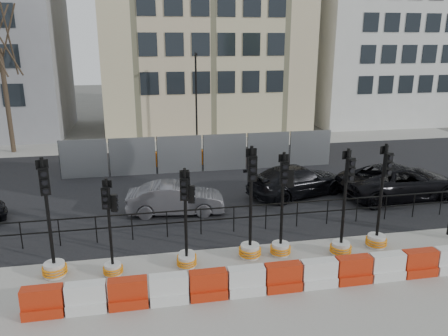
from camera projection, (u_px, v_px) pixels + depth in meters
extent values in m
plane|color=#51514C|center=(241.00, 247.00, 14.74)|extent=(120.00, 120.00, 0.00)
cube|color=gray|center=(266.00, 295.00, 11.91)|extent=(40.00, 6.00, 0.02)
cube|color=black|center=(209.00, 183.00, 21.33)|extent=(40.00, 14.00, 0.03)
cube|color=gray|center=(188.00, 143.00, 29.82)|extent=(40.00, 4.00, 0.02)
cube|color=beige|center=(202.00, 10.00, 33.33)|extent=(15.00, 10.00, 18.00)
cube|color=silver|center=(381.00, 25.00, 36.36)|extent=(12.00, 9.00, 16.00)
cylinder|color=black|center=(21.00, 236.00, 14.41)|extent=(0.04, 0.04, 1.00)
cylinder|color=black|center=(59.00, 233.00, 14.63)|extent=(0.04, 0.04, 1.00)
cylinder|color=black|center=(96.00, 230.00, 14.85)|extent=(0.04, 0.04, 1.00)
cylinder|color=black|center=(132.00, 227.00, 15.07)|extent=(0.04, 0.04, 1.00)
cylinder|color=black|center=(167.00, 225.00, 15.29)|extent=(0.04, 0.04, 1.00)
cylinder|color=black|center=(201.00, 222.00, 15.51)|extent=(0.04, 0.04, 1.00)
cylinder|color=black|center=(234.00, 219.00, 15.73)|extent=(0.04, 0.04, 1.00)
cylinder|color=black|center=(266.00, 217.00, 15.95)|extent=(0.04, 0.04, 1.00)
cylinder|color=black|center=(297.00, 215.00, 16.17)|extent=(0.04, 0.04, 1.00)
cylinder|color=black|center=(327.00, 212.00, 16.39)|extent=(0.04, 0.04, 1.00)
cylinder|color=black|center=(357.00, 210.00, 16.61)|extent=(0.04, 0.04, 1.00)
cylinder|color=black|center=(386.00, 208.00, 16.83)|extent=(0.04, 0.04, 1.00)
cylinder|color=black|center=(414.00, 206.00, 17.05)|extent=(0.04, 0.04, 1.00)
cylinder|color=black|center=(441.00, 204.00, 17.27)|extent=(0.04, 0.04, 1.00)
cube|color=black|center=(234.00, 207.00, 15.60)|extent=(18.00, 0.04, 0.04)
cube|color=black|center=(234.00, 218.00, 15.72)|extent=(18.00, 0.04, 0.04)
cube|color=gray|center=(84.00, 159.00, 21.84)|extent=(2.30, 0.05, 2.00)
cylinder|color=black|center=(60.00, 160.00, 21.63)|extent=(0.05, 0.05, 2.00)
cube|color=gray|center=(133.00, 157.00, 22.28)|extent=(2.30, 0.05, 2.00)
cylinder|color=black|center=(110.00, 158.00, 22.07)|extent=(0.05, 0.05, 2.00)
cube|color=gray|center=(180.00, 155.00, 22.72)|extent=(2.30, 0.05, 2.00)
cylinder|color=black|center=(157.00, 156.00, 22.51)|extent=(0.05, 0.05, 2.00)
cube|color=gray|center=(225.00, 152.00, 23.16)|extent=(2.30, 0.05, 2.00)
cylinder|color=black|center=(203.00, 153.00, 22.95)|extent=(0.05, 0.05, 2.00)
cube|color=gray|center=(268.00, 150.00, 23.60)|extent=(2.30, 0.05, 2.00)
cylinder|color=black|center=(248.00, 151.00, 23.39)|extent=(0.05, 0.05, 2.00)
cube|color=gray|center=(310.00, 148.00, 24.04)|extent=(2.30, 0.05, 2.00)
cylinder|color=black|center=(290.00, 149.00, 23.83)|extent=(0.05, 0.05, 2.00)
cube|color=orange|center=(126.00, 161.00, 23.79)|extent=(1.00, 0.40, 0.80)
cube|color=orange|center=(163.00, 159.00, 24.16)|extent=(1.00, 0.40, 0.80)
cube|color=orange|center=(199.00, 157.00, 24.52)|extent=(1.00, 0.40, 0.80)
cube|color=orange|center=(233.00, 156.00, 24.89)|extent=(1.00, 0.40, 0.80)
cube|color=orange|center=(267.00, 154.00, 25.26)|extent=(1.00, 0.40, 0.80)
cylinder|color=black|center=(196.00, 101.00, 28.13)|extent=(0.12, 0.12, 6.00)
cube|color=black|center=(196.00, 54.00, 27.09)|extent=(0.12, 0.50, 0.12)
cylinder|color=#473828|center=(7.00, 102.00, 26.45)|extent=(0.28, 0.28, 6.30)
cube|color=red|center=(44.00, 310.00, 11.00)|extent=(1.00, 0.50, 0.30)
cube|color=red|center=(42.00, 297.00, 10.89)|extent=(1.00, 0.35, 0.50)
cube|color=silver|center=(87.00, 306.00, 11.19)|extent=(1.00, 0.50, 0.30)
cube|color=silver|center=(86.00, 292.00, 11.08)|extent=(1.00, 0.35, 0.50)
cube|color=red|center=(129.00, 301.00, 11.38)|extent=(1.00, 0.50, 0.30)
cube|color=red|center=(128.00, 288.00, 11.27)|extent=(1.00, 0.35, 0.50)
cube|color=silver|center=(169.00, 297.00, 11.58)|extent=(1.00, 0.50, 0.30)
cube|color=silver|center=(169.00, 284.00, 11.47)|extent=(1.00, 0.35, 0.50)
cube|color=red|center=(208.00, 293.00, 11.77)|extent=(1.00, 0.50, 0.30)
cube|color=red|center=(208.00, 280.00, 11.66)|extent=(1.00, 0.35, 0.50)
cube|color=silver|center=(246.00, 289.00, 11.96)|extent=(1.00, 0.50, 0.30)
cube|color=silver|center=(246.00, 276.00, 11.85)|extent=(1.00, 0.35, 0.50)
cube|color=red|center=(283.00, 285.00, 12.15)|extent=(1.00, 0.50, 0.30)
cube|color=red|center=(283.00, 272.00, 12.04)|extent=(1.00, 0.35, 0.50)
cube|color=silver|center=(318.00, 281.00, 12.35)|extent=(1.00, 0.50, 0.30)
cube|color=silver|center=(319.00, 268.00, 12.24)|extent=(1.00, 0.35, 0.50)
cube|color=red|center=(352.00, 277.00, 12.54)|extent=(1.00, 0.50, 0.30)
cube|color=red|center=(354.00, 265.00, 12.43)|extent=(1.00, 0.35, 0.50)
cube|color=silver|center=(386.00, 274.00, 12.73)|extent=(1.00, 0.50, 0.30)
cube|color=silver|center=(387.00, 261.00, 12.62)|extent=(1.00, 0.35, 0.50)
cube|color=red|center=(418.00, 270.00, 12.93)|extent=(1.00, 0.50, 0.30)
cube|color=red|center=(420.00, 258.00, 12.81)|extent=(1.00, 0.35, 0.50)
cylinder|color=silver|center=(55.00, 270.00, 12.83)|extent=(0.60, 0.60, 0.44)
torus|color=orange|center=(55.00, 272.00, 12.86)|extent=(0.72, 0.72, 0.06)
torus|color=orange|center=(55.00, 270.00, 12.83)|extent=(0.72, 0.72, 0.06)
torus|color=orange|center=(54.00, 267.00, 12.81)|extent=(0.72, 0.72, 0.06)
cylinder|color=black|center=(48.00, 214.00, 12.34)|extent=(0.10, 0.10, 3.31)
cube|color=black|center=(44.00, 182.00, 11.95)|extent=(0.30, 0.22, 0.77)
cylinder|color=black|center=(46.00, 191.00, 11.94)|extent=(0.17, 0.10, 0.17)
cylinder|color=black|center=(45.00, 182.00, 11.87)|extent=(0.17, 0.10, 0.17)
cylinder|color=black|center=(44.00, 174.00, 11.80)|extent=(0.17, 0.10, 0.17)
cube|color=black|center=(42.00, 164.00, 11.99)|extent=(0.33, 0.12, 0.27)
cylinder|color=silver|center=(113.00, 269.00, 12.92)|extent=(0.49, 0.49, 0.37)
torus|color=orange|center=(113.00, 271.00, 12.94)|extent=(0.59, 0.59, 0.05)
torus|color=orange|center=(113.00, 269.00, 12.92)|extent=(0.59, 0.59, 0.05)
torus|color=orange|center=(113.00, 267.00, 12.90)|extent=(0.59, 0.59, 0.05)
cylinder|color=black|center=(109.00, 224.00, 12.51)|extent=(0.08, 0.08, 2.74)
cube|color=black|center=(106.00, 198.00, 12.18)|extent=(0.25, 0.18, 0.64)
cylinder|color=black|center=(106.00, 206.00, 12.16)|extent=(0.14, 0.08, 0.14)
cylinder|color=black|center=(105.00, 199.00, 12.11)|extent=(0.14, 0.08, 0.14)
cylinder|color=black|center=(105.00, 192.00, 12.05)|extent=(0.14, 0.08, 0.14)
cube|color=black|center=(107.00, 184.00, 12.23)|extent=(0.27, 0.10, 0.22)
cube|color=black|center=(114.00, 203.00, 12.32)|extent=(0.21, 0.16, 0.50)
cylinder|color=silver|center=(187.00, 258.00, 13.58)|extent=(0.51, 0.51, 0.38)
torus|color=orange|center=(187.00, 260.00, 13.60)|extent=(0.61, 0.61, 0.05)
torus|color=orange|center=(187.00, 258.00, 13.58)|extent=(0.61, 0.61, 0.05)
torus|color=orange|center=(187.00, 256.00, 13.56)|extent=(0.61, 0.61, 0.05)
cylinder|color=black|center=(186.00, 213.00, 13.16)|extent=(0.08, 0.08, 2.83)
cube|color=black|center=(186.00, 188.00, 12.82)|extent=(0.24, 0.16, 0.66)
cylinder|color=black|center=(187.00, 195.00, 12.80)|extent=(0.15, 0.06, 0.14)
cylinder|color=black|center=(186.00, 188.00, 12.75)|extent=(0.15, 0.06, 0.14)
cylinder|color=black|center=(186.00, 182.00, 12.69)|extent=(0.15, 0.06, 0.14)
cube|color=black|center=(184.00, 174.00, 12.87)|extent=(0.28, 0.06, 0.23)
cylinder|color=silver|center=(187.00, 261.00, 13.37)|extent=(0.51, 0.51, 0.38)
torus|color=orange|center=(187.00, 264.00, 13.39)|extent=(0.62, 0.62, 0.05)
torus|color=orange|center=(187.00, 261.00, 13.37)|extent=(0.62, 0.62, 0.05)
torus|color=orange|center=(187.00, 259.00, 13.35)|extent=(0.62, 0.62, 0.05)
cylinder|color=black|center=(185.00, 215.00, 12.94)|extent=(0.09, 0.09, 2.85)
cube|color=black|center=(184.00, 189.00, 12.59)|extent=(0.25, 0.18, 0.66)
cylinder|color=black|center=(184.00, 197.00, 12.58)|extent=(0.15, 0.08, 0.14)
cylinder|color=black|center=(184.00, 190.00, 12.52)|extent=(0.15, 0.08, 0.14)
cylinder|color=black|center=(184.00, 183.00, 12.46)|extent=(0.15, 0.08, 0.14)
cube|color=black|center=(185.00, 175.00, 12.65)|extent=(0.28, 0.10, 0.23)
cube|color=black|center=(191.00, 194.00, 12.75)|extent=(0.21, 0.17, 0.52)
cylinder|color=silver|center=(250.00, 251.00, 13.96)|extent=(0.60, 0.60, 0.45)
torus|color=orange|center=(250.00, 254.00, 13.98)|extent=(0.72, 0.72, 0.06)
torus|color=orange|center=(250.00, 251.00, 13.96)|extent=(0.72, 0.72, 0.06)
torus|color=orange|center=(250.00, 249.00, 13.93)|extent=(0.72, 0.72, 0.06)
cylinder|color=black|center=(251.00, 199.00, 13.46)|extent=(0.10, 0.10, 3.35)
cube|color=black|center=(252.00, 169.00, 13.05)|extent=(0.28, 0.17, 0.78)
cylinder|color=black|center=(253.00, 177.00, 13.03)|extent=(0.17, 0.06, 0.17)
cylinder|color=black|center=(253.00, 170.00, 12.97)|extent=(0.17, 0.06, 0.17)
cylinder|color=black|center=(253.00, 162.00, 12.90)|extent=(0.17, 0.06, 0.17)
cube|color=black|center=(251.00, 153.00, 13.12)|extent=(0.34, 0.05, 0.27)
cylinder|color=silver|center=(280.00, 249.00, 14.12)|extent=(0.56, 0.56, 0.42)
torus|color=orange|center=(280.00, 251.00, 14.14)|extent=(0.68, 0.68, 0.05)
torus|color=orange|center=(280.00, 249.00, 14.12)|extent=(0.68, 0.68, 0.05)
torus|color=orange|center=(280.00, 247.00, 14.09)|extent=(0.68, 0.68, 0.05)
cylinder|color=black|center=(282.00, 201.00, 13.65)|extent=(0.09, 0.09, 3.14)
cube|color=black|center=(284.00, 173.00, 13.27)|extent=(0.27, 0.17, 0.73)
cylinder|color=black|center=(285.00, 181.00, 13.25)|extent=(0.16, 0.07, 0.16)
cylinder|color=black|center=(285.00, 174.00, 13.19)|extent=(0.16, 0.07, 0.16)
cylinder|color=black|center=(285.00, 167.00, 13.12)|extent=(0.16, 0.07, 0.16)
cube|color=black|center=(284.00, 158.00, 13.33)|extent=(0.32, 0.07, 0.25)
cube|color=black|center=(290.00, 178.00, 13.46)|extent=(0.22, 0.16, 0.58)
cylinder|color=silver|center=(341.00, 248.00, 14.15)|extent=(0.58, 0.58, 0.43)
torus|color=orange|center=(340.00, 251.00, 14.17)|extent=(0.70, 0.70, 0.05)
torus|color=orange|center=(341.00, 248.00, 14.15)|extent=(0.70, 0.70, 0.05)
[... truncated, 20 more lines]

